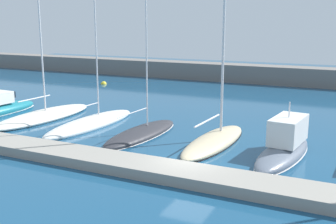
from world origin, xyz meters
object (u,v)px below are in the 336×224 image
(sailboat_white_third, at_px, (91,123))
(mooring_buoy_yellow, at_px, (104,84))
(sailboat_charcoal_fourth, at_px, (142,133))
(motorboat_slate_sixth, at_px, (285,146))
(sailboat_sand_fifth, at_px, (214,140))
(sailboat_ivory_second, at_px, (44,115))

(sailboat_white_third, bearing_deg, mooring_buoy_yellow, 35.02)
(sailboat_charcoal_fourth, height_order, mooring_buoy_yellow, sailboat_charcoal_fourth)
(sailboat_charcoal_fourth, bearing_deg, motorboat_slate_sixth, -87.50)
(motorboat_slate_sixth, relative_size, mooring_buoy_yellow, 10.83)
(sailboat_sand_fifth, height_order, mooring_buoy_yellow, sailboat_sand_fifth)
(motorboat_slate_sixth, xyz_separation_m, mooring_buoy_yellow, (-26.01, 19.23, -0.63))
(sailboat_sand_fifth, relative_size, mooring_buoy_yellow, 18.22)
(sailboat_ivory_second, xyz_separation_m, sailboat_charcoal_fourth, (9.93, -1.10, -0.06))
(sailboat_white_third, relative_size, motorboat_slate_sixth, 2.48)
(sailboat_ivory_second, distance_m, mooring_buoy_yellow, 18.90)
(sailboat_white_third, height_order, mooring_buoy_yellow, sailboat_white_third)
(sailboat_white_third, height_order, sailboat_charcoal_fourth, sailboat_white_third)
(sailboat_ivory_second, bearing_deg, motorboat_slate_sixth, -90.55)
(sailboat_sand_fifth, xyz_separation_m, motorboat_slate_sixth, (4.64, -0.49, 0.36))
(sailboat_sand_fifth, bearing_deg, sailboat_white_third, 90.39)
(sailboat_charcoal_fourth, bearing_deg, sailboat_sand_fifth, -83.46)
(sailboat_ivory_second, distance_m, motorboat_slate_sixth, 19.96)
(sailboat_sand_fifth, bearing_deg, sailboat_ivory_second, 90.23)
(sailboat_ivory_second, bearing_deg, sailboat_white_third, -90.22)
(sailboat_ivory_second, distance_m, sailboat_white_third, 5.04)
(sailboat_charcoal_fourth, distance_m, mooring_buoy_yellow, 24.85)
(motorboat_slate_sixth, distance_m, mooring_buoy_yellow, 32.35)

